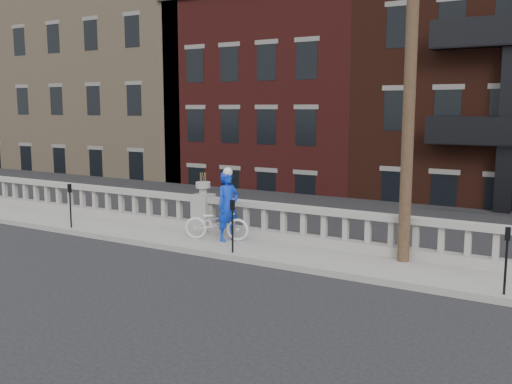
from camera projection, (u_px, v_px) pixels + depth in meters
ground at (108, 266)px, 13.88m from camera, size 120.00×120.00×0.00m
sidewalk at (184, 239)px, 16.42m from camera, size 32.00×2.20×0.15m
balustrade at (203, 214)px, 17.14m from camera, size 28.00×0.34×1.03m
planter_pedestal at (203, 208)px, 17.11m from camera, size 0.55×0.55×1.76m
lower_level at (407, 129)px, 32.77m from camera, size 80.00×44.00×20.80m
utility_pole at (411, 45)px, 13.02m from camera, size 1.60×0.28×10.00m
parking_meter_b at (70, 201)px, 17.45m from camera, size 0.10×0.09×1.36m
parking_meter_c at (232, 220)px, 14.43m from camera, size 0.10×0.09×1.36m
parking_meter_d at (507, 253)px, 11.16m from camera, size 0.10×0.09×1.36m
bicycle at (217, 223)px, 15.92m from camera, size 1.94×1.22×0.96m
cyclist at (228, 206)px, 15.76m from camera, size 0.66×0.82×1.93m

